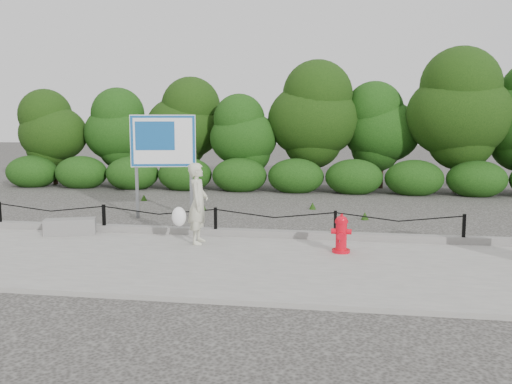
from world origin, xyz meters
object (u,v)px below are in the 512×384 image
object	(u,v)px
fire_hydrant	(341,234)
concrete_block	(70,227)
advertising_sign	(163,146)
pedestrian	(197,204)

from	to	relation	value
fire_hydrant	concrete_block	distance (m)	5.76
fire_hydrant	advertising_sign	world-z (taller)	advertising_sign
pedestrian	concrete_block	distance (m)	2.99
fire_hydrant	concrete_block	world-z (taller)	fire_hydrant
concrete_block	advertising_sign	bearing A→B (deg)	65.74
fire_hydrant	pedestrian	xyz separation A→B (m)	(-2.82, 0.30, 0.44)
fire_hydrant	advertising_sign	xyz separation A→B (m)	(-4.53, 3.32, 1.44)
pedestrian	concrete_block	xyz separation A→B (m)	(-2.90, 0.37, -0.61)
advertising_sign	pedestrian	bearing A→B (deg)	-74.11
pedestrian	concrete_block	size ratio (longest dim) A/B	1.52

